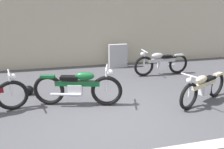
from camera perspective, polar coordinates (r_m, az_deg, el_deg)
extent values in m
plane|color=#47474C|center=(4.99, -1.05, -11.15)|extent=(40.00, 40.00, 0.00)
cube|color=#B2A893|center=(8.92, -7.43, 12.81)|extent=(18.00, 0.30, 3.28)
cube|color=#9E9EA3|center=(8.64, 1.58, 4.92)|extent=(0.75, 0.23, 0.94)
sphere|color=black|center=(6.53, -21.16, -3.88)|extent=(0.26, 0.26, 0.26)
torus|color=black|center=(5.36, -1.43, -4.36)|extent=(0.78, 0.30, 0.78)
torus|color=black|center=(5.63, -16.35, -4.00)|extent=(0.78, 0.30, 0.78)
cube|color=silver|center=(5.45, -9.64, -3.99)|extent=(0.39, 0.30, 0.30)
cube|color=#145128|center=(5.38, -9.18, -2.31)|extent=(1.09, 0.39, 0.13)
ellipsoid|color=#145128|center=(5.28, -7.23, -0.38)|extent=(0.51, 0.33, 0.21)
cube|color=black|center=(5.37, -11.28, -0.87)|extent=(0.46, 0.30, 0.09)
cube|color=#145128|center=(5.51, -16.69, -0.47)|extent=(0.37, 0.21, 0.06)
cylinder|color=silver|center=(5.25, -1.46, -1.39)|extent=(0.06, 0.06, 0.59)
cylinder|color=silver|center=(5.16, -1.48, 1.70)|extent=(0.20, 0.61, 0.04)
sphere|color=silver|center=(5.19, -0.53, 0.56)|extent=(0.15, 0.15, 0.15)
cylinder|color=silver|center=(5.41, -12.10, -5.18)|extent=(0.74, 0.26, 0.06)
torus|color=black|center=(5.51, 19.68, -5.45)|extent=(0.65, 0.35, 0.68)
torus|color=black|center=(6.54, 25.86, -2.52)|extent=(0.65, 0.35, 0.68)
cube|color=silver|center=(6.04, 23.29, -3.59)|extent=(0.35, 0.29, 0.26)
cube|color=beige|center=(5.95, 23.23, -2.37)|extent=(0.91, 0.47, 0.11)
ellipsoid|color=beige|center=(5.76, 22.59, -1.18)|extent=(0.45, 0.34, 0.19)
cube|color=black|center=(6.06, 24.18, -0.95)|extent=(0.41, 0.30, 0.07)
cube|color=beige|center=(6.44, 26.24, 0.11)|extent=(0.32, 0.22, 0.06)
cylinder|color=silver|center=(5.41, 19.96, -2.96)|extent=(0.05, 0.05, 0.51)
cylinder|color=silver|center=(5.33, 20.25, -0.39)|extent=(0.25, 0.51, 0.03)
sphere|color=silver|center=(5.30, 19.70, -1.50)|extent=(0.13, 0.13, 0.13)
cylinder|color=silver|center=(6.27, 23.21, -3.46)|extent=(0.62, 0.31, 0.06)
torus|color=black|center=(7.66, 8.43, 2.17)|extent=(0.72, 0.10, 0.72)
torus|color=black|center=(8.24, 17.10, 2.69)|extent=(0.72, 0.10, 0.72)
cube|color=silver|center=(7.95, 13.25, 2.60)|extent=(0.32, 0.20, 0.28)
cube|color=#ADADB2|center=(7.88, 13.01, 3.69)|extent=(1.02, 0.11, 0.12)
ellipsoid|color=#ADADB2|center=(7.77, 11.92, 4.91)|extent=(0.44, 0.20, 0.20)
cube|color=black|center=(7.93, 14.24, 4.65)|extent=(0.40, 0.18, 0.08)
cube|color=#ADADB2|center=(8.16, 17.31, 4.97)|extent=(0.32, 0.12, 0.06)
cylinder|color=silver|center=(7.59, 8.53, 4.14)|extent=(0.06, 0.06, 0.54)
cylinder|color=silver|center=(7.53, 8.62, 6.15)|extent=(0.04, 0.57, 0.04)
sphere|color=silver|center=(7.52, 8.02, 5.39)|extent=(0.14, 0.14, 0.14)
cylinder|color=silver|center=(8.15, 14.10, 2.43)|extent=(0.69, 0.07, 0.06)
torus|color=black|center=(5.68, -24.88, -5.01)|extent=(0.74, 0.28, 0.74)
cylinder|color=silver|center=(5.59, -25.26, -2.36)|extent=(0.06, 0.06, 0.56)
cylinder|color=silver|center=(5.50, -25.64, 0.37)|extent=(0.19, 0.58, 0.04)
sphere|color=silver|center=(5.54, -24.67, -0.51)|extent=(0.14, 0.14, 0.14)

